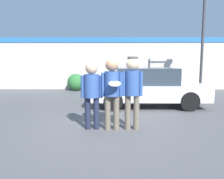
# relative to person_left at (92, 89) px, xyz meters

# --- Properties ---
(ground_plane) EXTENTS (56.00, 56.00, 0.00)m
(ground_plane) POSITION_rel_person_left_xyz_m (0.41, 0.18, -1.03)
(ground_plane) COLOR #4C4C4F
(storefront_building) EXTENTS (24.00, 0.22, 3.16)m
(storefront_building) POSITION_rel_person_left_xyz_m (0.41, 8.10, 0.58)
(storefront_building) COLOR beige
(storefront_building) RESTS_ON ground
(person_left) EXTENTS (0.55, 0.38, 1.71)m
(person_left) POSITION_rel_person_left_xyz_m (0.00, 0.00, 0.00)
(person_left) COLOR #1E2338
(person_left) RESTS_ON ground
(person_middle_with_frisbee) EXTENTS (0.54, 0.59, 1.81)m
(person_middle_with_frisbee) POSITION_rel_person_left_xyz_m (0.51, -0.06, 0.06)
(person_middle_with_frisbee) COLOR #665B4C
(person_middle_with_frisbee) RESTS_ON ground
(person_right) EXTENTS (0.52, 0.35, 1.84)m
(person_right) POSITION_rel_person_left_xyz_m (1.02, -0.03, 0.10)
(person_right) COLOR #665B4C
(person_right) RESTS_ON ground
(parked_car_near) EXTENTS (4.29, 1.87, 1.47)m
(parked_car_near) POSITION_rel_person_left_xyz_m (1.84, 2.89, -0.29)
(parked_car_near) COLOR silver
(parked_car_near) RESTS_ON ground
(street_lamp) EXTENTS (1.40, 0.35, 5.42)m
(street_lamp) POSITION_rel_person_left_xyz_m (4.78, 4.55, 2.33)
(street_lamp) COLOR #38383D
(street_lamp) RESTS_ON ground
(shrub) EXTENTS (0.99, 0.99, 0.99)m
(shrub) POSITION_rel_person_left_xyz_m (-1.71, 7.42, -0.54)
(shrub) COLOR #2D6B33
(shrub) RESTS_ON ground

